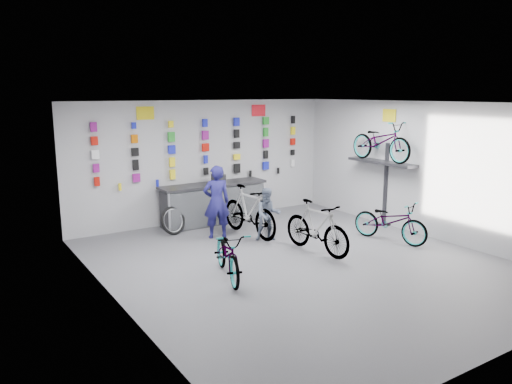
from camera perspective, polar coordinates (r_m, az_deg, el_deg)
floor at (r=9.60m, az=5.28°, el=-8.12°), size 8.00×8.00×0.00m
ceiling at (r=9.06m, az=5.63°, el=10.08°), size 8.00×8.00×0.00m
wall_back at (r=12.56m, az=-5.90°, el=3.55°), size 7.00×0.00×7.00m
wall_left at (r=7.61m, az=-15.80°, el=-1.94°), size 0.00×8.00×8.00m
wall_right at (r=11.68m, az=19.10°, el=2.39°), size 0.00×8.00×8.00m
counter at (r=12.34m, az=-4.84°, el=-1.36°), size 2.70×0.66×1.00m
merch_wall at (r=12.45m, az=-5.85°, el=4.85°), size 5.55×0.08×1.56m
wall_bracket at (r=12.33m, az=14.22°, el=2.94°), size 0.39×1.90×2.00m
sign_left at (r=11.84m, az=-12.54°, el=8.80°), size 0.42×0.02×0.30m
sign_right at (r=13.24m, az=0.30°, el=9.30°), size 0.42×0.02×0.30m
sign_side at (r=12.33m, az=14.98°, el=8.45°), size 0.02×0.40×0.30m
bike_left at (r=8.74m, az=-3.21°, el=-7.04°), size 1.05×1.76×0.88m
bike_center at (r=10.12m, az=6.96°, el=-4.01°), size 0.67×1.80×1.06m
bike_right at (r=11.20m, az=15.10°, el=-3.23°), size 1.02×1.81×0.90m
bike_service at (r=11.22m, az=-0.78°, el=-2.19°), size 0.71×1.93×1.13m
bike_wall at (r=12.20m, az=14.11°, el=5.65°), size 0.63×1.80×0.95m
clerk at (r=11.03m, az=-4.53°, el=-1.13°), size 0.68×0.54×1.63m
customer at (r=10.86m, az=1.40°, el=-2.57°), size 0.69×0.62×1.16m
spare_wheel at (r=11.53m, az=-9.46°, el=-3.24°), size 0.71×0.43×0.66m
register at (r=12.29m, az=-4.31°, el=1.56°), size 0.31×0.33×0.22m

